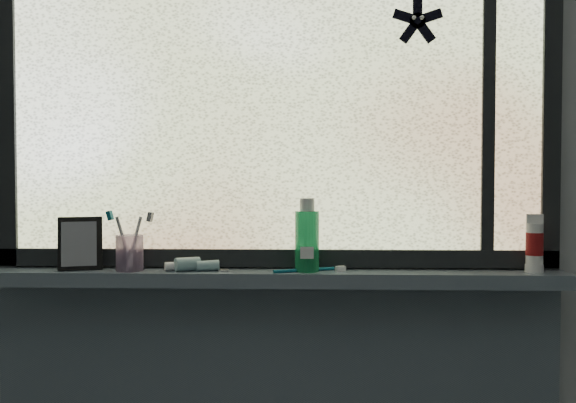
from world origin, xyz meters
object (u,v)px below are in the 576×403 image
(cream_tube, at_px, (535,241))
(vanity_mirror, at_px, (80,243))
(mouthwash_bottle, at_px, (307,235))
(toothbrush_cup, at_px, (130,253))

(cream_tube, bearing_deg, vanity_mirror, -179.89)
(vanity_mirror, xyz_separation_m, mouthwash_bottle, (0.64, -0.01, 0.03))
(vanity_mirror, bearing_deg, toothbrush_cup, -21.80)
(mouthwash_bottle, height_order, cream_tube, mouthwash_bottle)
(mouthwash_bottle, bearing_deg, cream_tube, 0.91)
(vanity_mirror, bearing_deg, mouthwash_bottle, -18.04)
(toothbrush_cup, relative_size, mouthwash_bottle, 0.59)
(mouthwash_bottle, xyz_separation_m, cream_tube, (0.63, 0.01, -0.02))
(toothbrush_cup, xyz_separation_m, mouthwash_bottle, (0.50, 0.00, 0.05))
(mouthwash_bottle, bearing_deg, vanity_mirror, 179.34)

